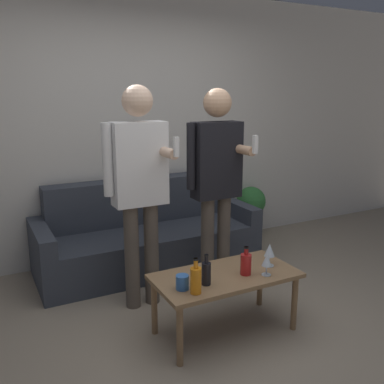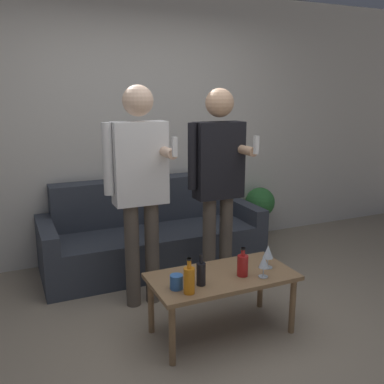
# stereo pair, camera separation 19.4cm
# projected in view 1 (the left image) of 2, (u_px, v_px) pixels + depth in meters

# --- Properties ---
(ground_plane) EXTENTS (16.00, 16.00, 0.00)m
(ground_plane) POSITION_uv_depth(u_px,v_px,m) (228.00, 342.00, 2.99)
(ground_plane) COLOR gray
(wall_back) EXTENTS (8.00, 0.06, 2.70)m
(wall_back) POSITION_uv_depth(u_px,v_px,m) (129.00, 127.00, 4.36)
(wall_back) COLOR silver
(wall_back) RESTS_ON ground_plane
(couch) EXTENTS (2.14, 0.81, 0.84)m
(couch) POSITION_uv_depth(u_px,v_px,m) (146.00, 237.00, 4.26)
(couch) COLOR #383D47
(couch) RESTS_ON ground_plane
(coffee_table) EXTENTS (1.03, 0.52, 0.45)m
(coffee_table) POSITION_uv_depth(u_px,v_px,m) (225.00, 281.00, 3.04)
(coffee_table) COLOR #8E6B47
(coffee_table) RESTS_ON ground_plane
(bottle_orange) EXTENTS (0.08, 0.08, 0.21)m
(bottle_orange) POSITION_uv_depth(u_px,v_px,m) (246.00, 263.00, 3.00)
(bottle_orange) COLOR #B21E1E
(bottle_orange) RESTS_ON coffee_table
(bottle_green) EXTENTS (0.07, 0.07, 0.24)m
(bottle_green) POSITION_uv_depth(u_px,v_px,m) (196.00, 279.00, 2.72)
(bottle_green) COLOR orange
(bottle_green) RESTS_ON coffee_table
(bottle_dark) EXTENTS (0.06, 0.06, 0.21)m
(bottle_dark) POSITION_uv_depth(u_px,v_px,m) (206.00, 273.00, 2.84)
(bottle_dark) COLOR black
(bottle_dark) RESTS_ON coffee_table
(wine_glass_near) EXTENTS (0.07, 0.07, 0.16)m
(wine_glass_near) POSITION_uv_depth(u_px,v_px,m) (267.00, 261.00, 2.98)
(wine_glass_near) COLOR silver
(wine_glass_near) RESTS_ON coffee_table
(wine_glass_far) EXTENTS (0.08, 0.08, 0.17)m
(wine_glass_far) POSITION_uv_depth(u_px,v_px,m) (269.00, 251.00, 3.14)
(wine_glass_far) COLOR silver
(wine_glass_far) RESTS_ON coffee_table
(cup_on_table) EXTENTS (0.09, 0.09, 0.10)m
(cup_on_table) POSITION_uv_depth(u_px,v_px,m) (182.00, 282.00, 2.79)
(cup_on_table) COLOR #3366B2
(cup_on_table) RESTS_ON coffee_table
(person_standing_left) EXTENTS (0.49, 0.44, 1.76)m
(person_standing_left) POSITION_uv_depth(u_px,v_px,m) (139.00, 180.00, 3.28)
(person_standing_left) COLOR brown
(person_standing_left) RESTS_ON ground_plane
(person_standing_right) EXTENTS (0.48, 0.44, 1.74)m
(person_standing_right) POSITION_uv_depth(u_px,v_px,m) (216.00, 174.00, 3.55)
(person_standing_right) COLOR brown
(person_standing_right) RESTS_ON ground_plane
(potted_plant) EXTENTS (0.34, 0.34, 0.61)m
(potted_plant) POSITION_uv_depth(u_px,v_px,m) (251.00, 204.00, 5.05)
(potted_plant) COLOR #936042
(potted_plant) RESTS_ON ground_plane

